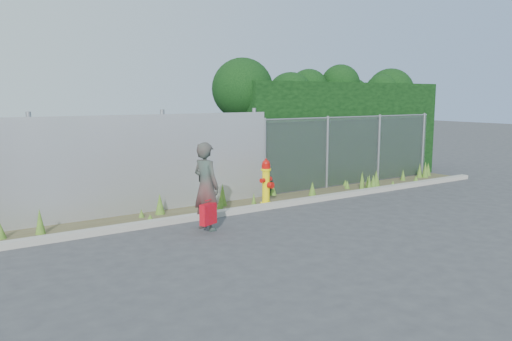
% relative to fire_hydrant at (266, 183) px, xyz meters
% --- Properties ---
extents(ground, '(80.00, 80.00, 0.00)m').
position_rel_fire_hydrant_xyz_m(ground, '(-0.50, -2.15, -0.55)').
color(ground, '#38383B').
rests_on(ground, ground).
extents(curb, '(16.00, 0.22, 0.12)m').
position_rel_fire_hydrant_xyz_m(curb, '(-0.50, -0.35, -0.49)').
color(curb, gray).
rests_on(curb, ground).
extents(weed_strip, '(16.00, 1.31, 0.55)m').
position_rel_fire_hydrant_xyz_m(weed_strip, '(0.37, 0.30, -0.41)').
color(weed_strip, '#494229').
rests_on(weed_strip, ground).
extents(corrugated_fence, '(8.50, 0.21, 2.30)m').
position_rel_fire_hydrant_xyz_m(corrugated_fence, '(-3.75, 0.85, 0.56)').
color(corrugated_fence, '#ABADB2').
rests_on(corrugated_fence, ground).
extents(chainlink_fence, '(6.50, 0.07, 2.05)m').
position_rel_fire_hydrant_xyz_m(chainlink_fence, '(3.75, 0.85, 0.48)').
color(chainlink_fence, gray).
rests_on(chainlink_fence, ground).
extents(hedge, '(7.92, 1.79, 3.63)m').
position_rel_fire_hydrant_xyz_m(hedge, '(3.81, 1.88, 1.38)').
color(hedge, black).
rests_on(hedge, ground).
extents(fire_hydrant, '(0.38, 0.34, 1.13)m').
position_rel_fire_hydrant_xyz_m(fire_hydrant, '(0.00, 0.00, 0.00)').
color(fire_hydrant, yellow).
rests_on(fire_hydrant, ground).
extents(woman, '(0.55, 0.71, 1.72)m').
position_rel_fire_hydrant_xyz_m(woman, '(-2.25, -1.16, 0.32)').
color(woman, '#0E5B4D').
rests_on(woman, ground).
extents(red_tote_bag, '(0.36, 0.13, 0.48)m').
position_rel_fire_hydrant_xyz_m(red_tote_bag, '(-2.37, -1.45, -0.16)').
color(red_tote_bag, '#B10A0B').
extents(black_shoulder_bag, '(0.23, 0.10, 0.17)m').
position_rel_fire_hydrant_xyz_m(black_shoulder_bag, '(-2.16, -0.96, 0.46)').
color(black_shoulder_bag, black).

